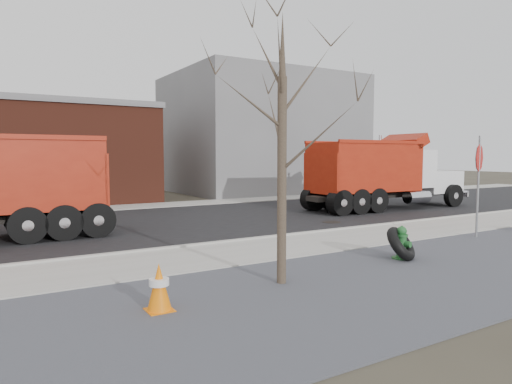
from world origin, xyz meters
TOP-DOWN VIEW (x-y plane):
  - ground at (0.00, 0.00)m, footprint 120.00×120.00m
  - gravel_verge at (0.00, -3.50)m, footprint 60.00×5.00m
  - sidewalk at (0.00, 0.25)m, footprint 60.00×2.50m
  - curb at (0.00, 1.55)m, footprint 60.00×0.15m
  - road at (0.00, 6.30)m, footprint 60.00×9.40m
  - far_sidewalk at (0.00, 12.00)m, footprint 60.00×2.00m
  - building_grey at (9.00, 18.00)m, footprint 12.00×10.00m
  - bare_tree at (-3.20, -2.60)m, footprint 3.20×3.20m
  - fire_hydrant at (0.47, -2.35)m, footprint 0.47×0.46m
  - truck_tire at (0.40, -2.39)m, footprint 1.14×1.07m
  - stop_sign at (4.72, -1.52)m, footprint 0.80×0.32m
  - traffic_cone_far at (-5.78, -2.91)m, footprint 0.42×0.42m
  - dump_truck_red_a at (7.85, 5.33)m, footprint 8.66×2.65m

SIDE VIEW (x-z plane):
  - ground at x=0.00m, z-range 0.00..0.00m
  - road at x=0.00m, z-range 0.00..0.02m
  - gravel_verge at x=0.00m, z-range 0.00..0.03m
  - sidewalk at x=0.00m, z-range 0.00..0.06m
  - far_sidewalk at x=0.00m, z-range 0.00..0.06m
  - curb at x=0.00m, z-range 0.00..0.11m
  - fire_hydrant at x=0.47m, z-range -0.03..0.79m
  - truck_tire at x=0.40m, z-range -0.04..0.84m
  - traffic_cone_far at x=-5.78m, z-range 0.00..0.80m
  - dump_truck_red_a at x=7.85m, z-range 0.03..3.52m
  - stop_sign at x=4.72m, z-range 0.54..3.64m
  - bare_tree at x=-3.20m, z-range 0.70..5.90m
  - building_grey at x=9.00m, z-range 0.00..8.00m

